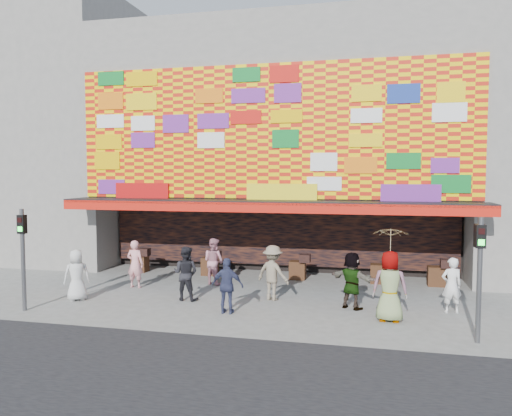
{
  "coord_description": "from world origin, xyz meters",
  "views": [
    {
      "loc": [
        3.67,
        -14.01,
        4.03
      ],
      "look_at": [
        -0.02,
        2.0,
        2.88
      ],
      "focal_mm": 35.0,
      "sensor_mm": 36.0,
      "label": 1
    }
  ],
  "objects_px": {
    "ped_h": "(452,285)",
    "parasol": "(391,244)",
    "ped_f": "(352,280)",
    "ped_g": "(390,286)",
    "ped_a": "(77,275)",
    "ped_e": "(227,286)",
    "ped_i": "(214,261)",
    "ped_d": "(273,273)",
    "ped_c": "(186,273)",
    "signal_right": "(480,265)",
    "ped_b": "(135,264)",
    "signal_left": "(23,248)"
  },
  "relations": [
    {
      "from": "ped_h",
      "to": "parasol",
      "type": "xyz_separation_m",
      "value": [
        -1.77,
        -1.27,
        1.32
      ]
    },
    {
      "from": "ped_f",
      "to": "ped_g",
      "type": "xyz_separation_m",
      "value": [
        1.05,
        -1.08,
        0.12
      ]
    },
    {
      "from": "ped_a",
      "to": "ped_g",
      "type": "height_order",
      "value": "ped_g"
    },
    {
      "from": "ped_e",
      "to": "ped_i",
      "type": "distance_m",
      "value": 3.87
    },
    {
      "from": "ped_e",
      "to": "ped_g",
      "type": "bearing_deg",
      "value": -176.89
    },
    {
      "from": "ped_d",
      "to": "ped_c",
      "type": "bearing_deg",
      "value": 35.82
    },
    {
      "from": "ped_c",
      "to": "parasol",
      "type": "distance_m",
      "value": 6.43
    },
    {
      "from": "ped_i",
      "to": "parasol",
      "type": "height_order",
      "value": "parasol"
    },
    {
      "from": "signal_right",
      "to": "ped_h",
      "type": "xyz_separation_m",
      "value": [
        -0.22,
        2.57,
        -1.05
      ]
    },
    {
      "from": "ped_a",
      "to": "signal_right",
      "type": "bearing_deg",
      "value": 136.64
    },
    {
      "from": "ped_b",
      "to": "ped_g",
      "type": "xyz_separation_m",
      "value": [
        8.59,
        -2.15,
        0.13
      ]
    },
    {
      "from": "ped_d",
      "to": "ped_b",
      "type": "bearing_deg",
      "value": 16.06
    },
    {
      "from": "ped_f",
      "to": "ped_i",
      "type": "height_order",
      "value": "ped_f"
    },
    {
      "from": "ped_f",
      "to": "ped_i",
      "type": "bearing_deg",
      "value": 5.28
    },
    {
      "from": "ped_c",
      "to": "ped_i",
      "type": "height_order",
      "value": "ped_c"
    },
    {
      "from": "ped_h",
      "to": "parasol",
      "type": "height_order",
      "value": "parasol"
    },
    {
      "from": "parasol",
      "to": "ped_g",
      "type": "bearing_deg",
      "value": -3.58
    },
    {
      "from": "ped_b",
      "to": "ped_d",
      "type": "bearing_deg",
      "value": 175.86
    },
    {
      "from": "signal_left",
      "to": "ped_f",
      "type": "relative_size",
      "value": 1.77
    },
    {
      "from": "ped_e",
      "to": "ped_f",
      "type": "bearing_deg",
      "value": -159.04
    },
    {
      "from": "ped_f",
      "to": "parasol",
      "type": "height_order",
      "value": "parasol"
    },
    {
      "from": "ped_i",
      "to": "parasol",
      "type": "bearing_deg",
      "value": 176.76
    },
    {
      "from": "ped_c",
      "to": "ped_e",
      "type": "relative_size",
      "value": 1.07
    },
    {
      "from": "ped_c",
      "to": "ped_f",
      "type": "relative_size",
      "value": 1.01
    },
    {
      "from": "ped_e",
      "to": "ped_g",
      "type": "height_order",
      "value": "ped_g"
    },
    {
      "from": "ped_c",
      "to": "ped_f",
      "type": "distance_m",
      "value": 5.19
    },
    {
      "from": "signal_right",
      "to": "ped_c",
      "type": "height_order",
      "value": "signal_right"
    },
    {
      "from": "ped_b",
      "to": "parasol",
      "type": "bearing_deg",
      "value": 168.58
    },
    {
      "from": "signal_left",
      "to": "ped_i",
      "type": "distance_m",
      "value": 6.41
    },
    {
      "from": "ped_f",
      "to": "ped_i",
      "type": "xyz_separation_m",
      "value": [
        -5.02,
        2.22,
        -0.01
      ]
    },
    {
      "from": "ped_a",
      "to": "ped_b",
      "type": "relative_size",
      "value": 0.97
    },
    {
      "from": "signal_left",
      "to": "parasol",
      "type": "height_order",
      "value": "signal_left"
    },
    {
      "from": "ped_d",
      "to": "ped_e",
      "type": "height_order",
      "value": "ped_d"
    },
    {
      "from": "ped_e",
      "to": "ped_i",
      "type": "height_order",
      "value": "ped_i"
    },
    {
      "from": "ped_f",
      "to": "ped_i",
      "type": "relative_size",
      "value": 1.01
    },
    {
      "from": "ped_b",
      "to": "ped_d",
      "type": "xyz_separation_m",
      "value": [
        5.06,
        -0.6,
        0.03
      ]
    },
    {
      "from": "signal_left",
      "to": "signal_right",
      "type": "height_order",
      "value": "same"
    },
    {
      "from": "ped_a",
      "to": "ped_b",
      "type": "bearing_deg",
      "value": -152.07
    },
    {
      "from": "ped_e",
      "to": "ped_f",
      "type": "distance_m",
      "value": 3.71
    },
    {
      "from": "signal_right",
      "to": "ped_d",
      "type": "height_order",
      "value": "signal_right"
    },
    {
      "from": "signal_right",
      "to": "ped_g",
      "type": "distance_m",
      "value": 2.54
    },
    {
      "from": "ped_a",
      "to": "ped_e",
      "type": "bearing_deg",
      "value": 139.67
    },
    {
      "from": "ped_c",
      "to": "ped_g",
      "type": "relative_size",
      "value": 0.89
    },
    {
      "from": "signal_right",
      "to": "ped_f",
      "type": "bearing_deg",
      "value": 141.9
    },
    {
      "from": "ped_b",
      "to": "ped_c",
      "type": "height_order",
      "value": "ped_c"
    },
    {
      "from": "ped_b",
      "to": "ped_i",
      "type": "xyz_separation_m",
      "value": [
        2.52,
        1.15,
        0.0
      ]
    },
    {
      "from": "ped_c",
      "to": "ped_h",
      "type": "xyz_separation_m",
      "value": [
        8.01,
        0.34,
        -0.05
      ]
    },
    {
      "from": "ped_h",
      "to": "parasol",
      "type": "relative_size",
      "value": 0.89
    },
    {
      "from": "ped_b",
      "to": "ped_h",
      "type": "xyz_separation_m",
      "value": [
        10.36,
        -0.88,
        -0.04
      ]
    },
    {
      "from": "ped_a",
      "to": "ped_g",
      "type": "distance_m",
      "value": 9.58
    }
  ]
}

